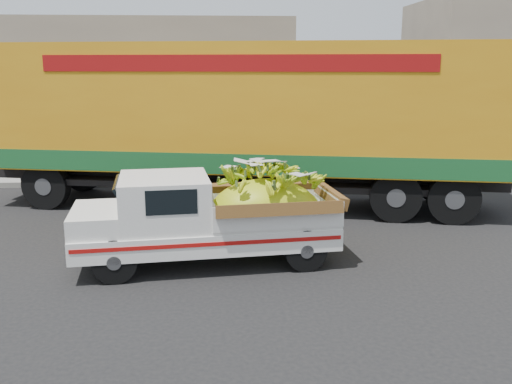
{
  "coord_description": "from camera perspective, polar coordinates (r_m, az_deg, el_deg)",
  "views": [
    {
      "loc": [
        -1.72,
        -9.17,
        3.32
      ],
      "look_at": [
        -1.1,
        0.88,
        1.06
      ],
      "focal_mm": 40.0,
      "sensor_mm": 36.0,
      "label": 1
    }
  ],
  "objects": [
    {
      "name": "pickup_truck",
      "position": [
        9.68,
        -3.05,
        -2.34
      ],
      "size": [
        4.51,
        2.1,
        1.53
      ],
      "rotation": [
        0.0,
        0.0,
        0.12
      ],
      "color": "black",
      "rests_on": "ground"
    },
    {
      "name": "building_left",
      "position": [
        24.68,
        -18.58,
        10.07
      ],
      "size": [
        18.0,
        6.0,
        5.0
      ],
      "primitive_type": "cube",
      "color": "gray",
      "rests_on": "ground"
    },
    {
      "name": "sidewalk",
      "position": [
        18.32,
        1.9,
        2.4
      ],
      "size": [
        60.0,
        4.0,
        0.14
      ],
      "primitive_type": "cube",
      "color": "gray",
      "rests_on": "ground"
    },
    {
      "name": "curb",
      "position": [
        16.27,
        2.59,
        1.11
      ],
      "size": [
        60.0,
        0.25,
        0.15
      ],
      "primitive_type": "cube",
      "color": "gray",
      "rests_on": "ground"
    },
    {
      "name": "ground",
      "position": [
        9.9,
        6.71,
        -7.05
      ],
      "size": [
        100.0,
        100.0,
        0.0
      ],
      "primitive_type": "plane",
      "color": "black",
      "rests_on": "ground"
    },
    {
      "name": "semi_trailer",
      "position": [
        13.46,
        -1.27,
        7.51
      ],
      "size": [
        12.09,
        4.87,
        3.8
      ],
      "rotation": [
        0.0,
        0.0,
        -0.2
      ],
      "color": "black",
      "rests_on": "ground"
    }
  ]
}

